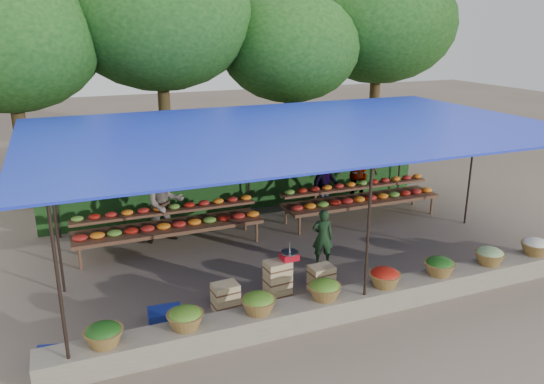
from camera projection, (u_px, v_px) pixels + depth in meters
name	position (u px, v px, depth m)	size (l,w,h in m)	color
ground	(294.00, 252.00, 11.81)	(60.00, 60.00, 0.00)	#67584B
stone_curb	(359.00, 301.00, 9.33)	(10.60, 0.55, 0.40)	#696454
stall_canopy	(294.00, 133.00, 11.06)	(10.80, 6.60, 2.82)	black
produce_baskets	(355.00, 283.00, 9.18)	(8.98, 0.58, 0.34)	brown
netting_backdrop	(246.00, 165.00, 14.21)	(10.60, 0.06, 2.50)	#234D1B
tree_row	(227.00, 30.00, 15.95)	(16.51, 5.50, 7.12)	#342612
fruit_table_left	(169.00, 222.00, 11.92)	(4.21, 0.95, 0.93)	#4F301F
fruit_table_right	(361.00, 196.00, 13.73)	(4.21, 0.95, 0.93)	#4F301F
crate_counter	(276.00, 285.00, 9.68)	(2.37, 0.37, 0.77)	tan
weighing_scale	(289.00, 255.00, 9.61)	(0.32, 0.32, 0.34)	red
vendor_seated	(323.00, 237.00, 11.08)	(0.44, 0.29, 1.21)	#173419
customer_left	(164.00, 203.00, 12.16)	(0.90, 0.70, 1.86)	slate
customer_mid	(326.00, 182.00, 14.04)	(1.11, 0.64, 1.72)	slate
customer_right	(358.00, 173.00, 14.68)	(1.09, 0.45, 1.85)	slate
blue_crate_front	(52.00, 359.00, 7.82)	(0.47, 0.34, 0.28)	navy
blue_crate_back	(165.00, 318.00, 8.85)	(0.55, 0.39, 0.33)	navy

